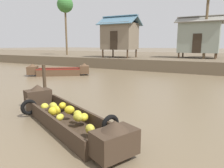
{
  "coord_description": "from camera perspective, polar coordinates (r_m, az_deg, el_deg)",
  "views": [
    {
      "loc": [
        3.12,
        0.89,
        2.31
      ],
      "look_at": [
        -0.66,
        7.84,
        0.83
      ],
      "focal_mm": 33.52,
      "sensor_mm": 36.0,
      "label": 1
    }
  ],
  "objects": [
    {
      "name": "stilt_house_left",
      "position": [
        22.17,
        2.13,
        13.02
      ],
      "size": [
        3.89,
        3.11,
        4.24
      ],
      "color": "#4C3826",
      "rests_on": "riverbank_strip"
    },
    {
      "name": "stilt_house_mid_left",
      "position": [
        22.8,
        22.66,
        11.8
      ],
      "size": [
        4.38,
        3.16,
        4.07
      ],
      "color": "#4C3826",
      "rests_on": "riverbank_strip"
    },
    {
      "name": "palm_tree_mid",
      "position": [
        28.72,
        -12.67,
        20.15
      ],
      "size": [
        2.0,
        2.0,
        7.31
      ],
      "color": "brown",
      "rests_on": "riverbank_strip"
    },
    {
      "name": "banana_boat",
      "position": [
        6.29,
        -12.81,
        -8.39
      ],
      "size": [
        5.2,
        3.01,
        0.85
      ],
      "color": "#3D2D21",
      "rests_on": "ground"
    },
    {
      "name": "ground_plane",
      "position": [
        9.9,
        9.37,
        -3.03
      ],
      "size": [
        300.0,
        300.0,
        0.0
      ],
      "primitive_type": "plane",
      "color": "#726047"
    },
    {
      "name": "riverbank_strip",
      "position": [
        27.86,
        22.18,
        6.13
      ],
      "size": [
        160.0,
        20.0,
        1.02
      ],
      "primitive_type": "cube",
      "color": "brown",
      "rests_on": "ground"
    },
    {
      "name": "mooring_post",
      "position": [
        9.24,
        -17.92,
        0.38
      ],
      "size": [
        0.14,
        0.14,
        1.5
      ],
      "primitive_type": "cylinder",
      "color": "#423323",
      "rests_on": "ground"
    },
    {
      "name": "cargo_boat_upstream",
      "position": [
        16.63,
        -14.28,
        3.48
      ],
      "size": [
        4.26,
        3.47,
        0.92
      ],
      "color": "brown",
      "rests_on": "ground"
    }
  ]
}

